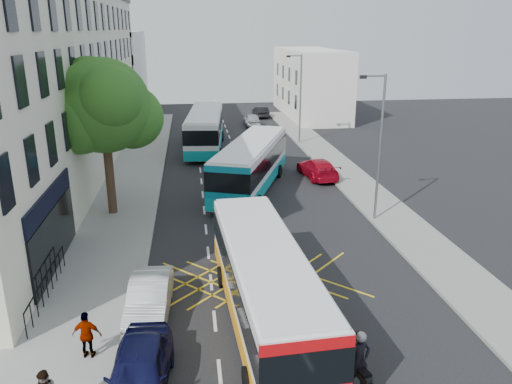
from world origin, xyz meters
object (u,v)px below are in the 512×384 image
object	(u,v)px
parked_car_silver	(150,298)
distant_car_silver	(252,120)
street_tree	(103,107)
distant_car_dark	(261,112)
bus_near	(265,283)
lamp_near	(379,141)
bus_far	(205,129)
distant_car_grey	(209,122)
pedestrian_far	(87,335)
motorbike	(359,363)
lamp_far	(299,95)
bus_mid	(251,165)
parked_car_blue	(139,372)
red_hatchback	(317,168)

from	to	relation	value
parked_car_silver	distant_car_silver	xyz separation A→B (m)	(8.58, 37.83, -0.00)
street_tree	distant_car_dark	distance (m)	35.28
street_tree	bus_near	distance (m)	14.97
lamp_near	parked_car_silver	distance (m)	14.89
bus_far	distant_car_grey	xyz separation A→B (m)	(0.71, 10.17, -1.18)
parked_car_silver	pedestrian_far	world-z (taller)	pedestrian_far
motorbike	pedestrian_far	size ratio (longest dim) A/B	1.35
motorbike	lamp_far	bearing A→B (deg)	65.26
bus_mid	parked_car_blue	size ratio (longest dim) A/B	2.68
bus_near	distant_car_grey	distance (m)	38.60
red_hatchback	distant_car_silver	distance (m)	20.84
lamp_far	distant_car_dark	distance (m)	15.75
bus_mid	bus_far	bearing A→B (deg)	122.33
red_hatchback	distant_car_dark	world-z (taller)	red_hatchback
street_tree	red_hatchback	bearing A→B (deg)	23.39
distant_car_grey	bus_near	bearing A→B (deg)	-94.11
distant_car_silver	distant_car_grey	bearing A→B (deg)	4.08
bus_near	distant_car_dark	xyz separation A→B (m)	(6.12, 44.51, -0.97)
motorbike	street_tree	bearing A→B (deg)	104.40
parked_car_blue	distant_car_grey	world-z (taller)	parked_car_blue
bus_near	motorbike	size ratio (longest dim) A/B	5.02
parked_car_silver	red_hatchback	bearing A→B (deg)	60.59
street_tree	lamp_near	bearing A→B (deg)	-11.40
lamp_far	parked_car_silver	bearing A→B (deg)	-112.70
lamp_near	street_tree	bearing A→B (deg)	168.60
distant_car_grey	distant_car_dark	xyz separation A→B (m)	(6.57, 5.92, 0.04)
bus_mid	motorbike	world-z (taller)	bus_mid
bus_near	motorbike	xyz separation A→B (m)	(2.23, -3.92, -0.68)
parked_car_blue	distant_car_grey	distance (m)	42.01
red_hatchback	parked_car_silver	bearing A→B (deg)	51.32
red_hatchback	distant_car_grey	distance (m)	21.53
bus_near	parked_car_silver	distance (m)	4.48
street_tree	bus_near	size ratio (longest dim) A/B	0.79
bus_far	lamp_far	bearing A→B (deg)	11.33
street_tree	distant_car_grey	distance (m)	27.71
parked_car_blue	red_hatchback	size ratio (longest dim) A/B	0.92
motorbike	parked_car_blue	distance (m)	6.51
bus_near	bus_far	bearing A→B (deg)	89.33
bus_near	red_hatchback	distance (m)	19.43
lamp_near	red_hatchback	size ratio (longest dim) A/B	1.66
street_tree	motorbike	size ratio (longest dim) A/B	3.99
street_tree	lamp_far	bearing A→B (deg)	49.19
motorbike	parked_car_silver	distance (m)	8.21
distant_car_grey	distant_car_silver	world-z (taller)	distant_car_silver
distant_car_grey	pedestrian_far	size ratio (longest dim) A/B	2.74
lamp_near	lamp_far	distance (m)	20.00
distant_car_silver	street_tree	bearing A→B (deg)	66.29
parked_car_blue	lamp_far	bearing A→B (deg)	73.82
parked_car_silver	red_hatchback	world-z (taller)	parked_car_silver
bus_far	bus_near	bearing A→B (deg)	-82.32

